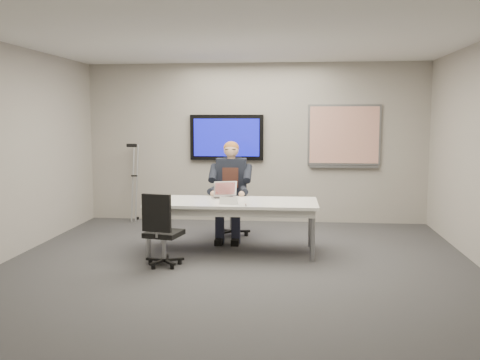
# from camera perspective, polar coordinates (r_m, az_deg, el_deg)

# --- Properties ---
(floor) EXTENTS (6.00, 6.00, 0.02)m
(floor) POSITION_cam_1_polar(r_m,az_deg,el_deg) (6.74, -0.32, -9.22)
(floor) COLOR #353537
(floor) RESTS_ON ground
(ceiling) EXTENTS (6.00, 6.00, 0.02)m
(ceiling) POSITION_cam_1_polar(r_m,az_deg,el_deg) (6.55, -0.34, 15.05)
(ceiling) COLOR silver
(ceiling) RESTS_ON wall_back
(wall_back) EXTENTS (6.00, 0.02, 2.80)m
(wall_back) POSITION_cam_1_polar(r_m,az_deg,el_deg) (9.48, 1.62, 3.96)
(wall_back) COLOR #A49D94
(wall_back) RESTS_ON ground
(wall_front) EXTENTS (6.00, 0.02, 2.80)m
(wall_front) POSITION_cam_1_polar(r_m,az_deg,el_deg) (3.54, -5.54, -0.55)
(wall_front) COLOR #A49D94
(wall_front) RESTS_ON ground
(wall_left) EXTENTS (0.02, 6.00, 2.80)m
(wall_left) POSITION_cam_1_polar(r_m,az_deg,el_deg) (7.44, -23.98, 2.66)
(wall_left) COLOR #A49D94
(wall_left) RESTS_ON ground
(conference_table) EXTENTS (2.32, 0.98, 0.71)m
(conference_table) POSITION_cam_1_polar(r_m,az_deg,el_deg) (7.33, -0.79, -2.88)
(conference_table) COLOR silver
(conference_table) RESTS_ON ground
(tv_display) EXTENTS (1.30, 0.09, 0.80)m
(tv_display) POSITION_cam_1_polar(r_m,az_deg,el_deg) (9.47, -1.43, 4.56)
(tv_display) COLOR black
(tv_display) RESTS_ON wall_back
(whiteboard) EXTENTS (1.25, 0.08, 1.10)m
(whiteboard) POSITION_cam_1_polar(r_m,az_deg,el_deg) (9.46, 11.05, 4.63)
(whiteboard) COLOR gray
(whiteboard) RESTS_ON wall_back
(office_chair_far) EXTENTS (0.59, 0.59, 1.09)m
(office_chair_far) POSITION_cam_1_polar(r_m,az_deg,el_deg) (8.40, -0.90, -3.67)
(office_chair_far) COLOR black
(office_chair_far) RESTS_ON ground
(office_chair_near) EXTENTS (0.52, 0.52, 0.93)m
(office_chair_near) POSITION_cam_1_polar(r_m,az_deg,el_deg) (6.75, -8.25, -6.72)
(office_chair_near) COLOR black
(office_chair_near) RESTS_ON ground
(seated_person) EXTENTS (0.47, 0.80, 1.49)m
(seated_person) POSITION_cam_1_polar(r_m,az_deg,el_deg) (8.09, -1.08, -2.19)
(seated_person) COLOR #1F2235
(seated_person) RESTS_ON office_chair_far
(crutch) EXTENTS (0.41, 0.64, 1.47)m
(crutch) POSITION_cam_1_polar(r_m,az_deg,el_deg) (9.73, -11.16, -0.15)
(crutch) COLOR #A7A9AE
(crutch) RESTS_ON ground
(laptop) EXTENTS (0.38, 0.40, 0.23)m
(laptop) POSITION_cam_1_polar(r_m,az_deg,el_deg) (7.58, -1.67, -1.50)
(laptop) COLOR #BCBCBF
(laptop) RESTS_ON conference_table
(name_tent) EXTENTS (0.25, 0.11, 0.10)m
(name_tent) POSITION_cam_1_polar(r_m,az_deg,el_deg) (7.04, -1.24, -2.21)
(name_tent) COLOR silver
(name_tent) RESTS_ON conference_table
(pen) EXTENTS (0.03, 0.16, 0.01)m
(pen) POSITION_cam_1_polar(r_m,az_deg,el_deg) (6.94, 0.64, -2.68)
(pen) COLOR black
(pen) RESTS_ON conference_table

